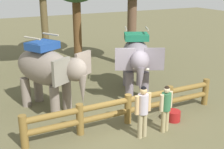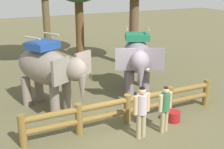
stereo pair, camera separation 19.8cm
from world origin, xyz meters
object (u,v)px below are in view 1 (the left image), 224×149
elephant_center (136,58)px  feed_bucket (173,116)px  elephant_near_left (48,69)px  tourist_woman_in_black (143,108)px  log_fence (128,107)px  tourist_man_in_blue (166,105)px

elephant_center → feed_bucket: size_ratio=6.77×
elephant_near_left → tourist_woman_in_black: (2.03, -3.32, -0.60)m
log_fence → tourist_man_in_blue: tourist_man_in_blue is taller
log_fence → elephant_center: elephant_center is taller
elephant_center → tourist_man_in_blue: size_ratio=2.09×
log_fence → feed_bucket: (1.52, -0.57, -0.42)m
feed_bucket → log_fence: bearing=159.3°
elephant_near_left → tourist_man_in_blue: size_ratio=2.08×
elephant_near_left → feed_bucket: (3.61, -2.86, -1.41)m
tourist_woman_in_black → elephant_center: bearing=62.5°
tourist_woman_in_black → tourist_man_in_blue: tourist_woman_in_black is taller
elephant_near_left → elephant_center: bearing=-0.3°
elephant_near_left → log_fence: bearing=-47.4°
log_fence → tourist_woman_in_black: size_ratio=4.22×
elephant_center → tourist_woman_in_black: elephant_center is taller
elephant_near_left → feed_bucket: size_ratio=6.71×
elephant_center → elephant_near_left: bearing=179.7°
elephant_center → tourist_man_in_blue: 3.49m
tourist_woman_in_black → tourist_man_in_blue: bearing=-1.1°
log_fence → tourist_man_in_blue: size_ratio=4.55×
tourist_woman_in_black → tourist_man_in_blue: size_ratio=1.08×
log_fence → feed_bucket: size_ratio=14.71×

